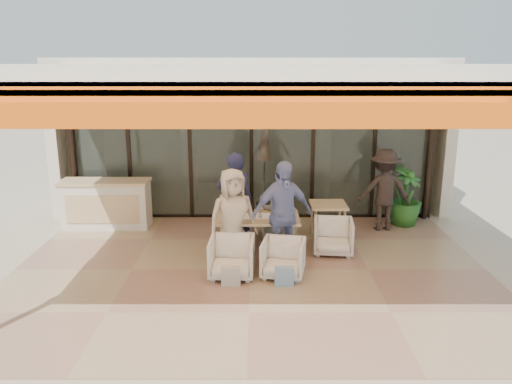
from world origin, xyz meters
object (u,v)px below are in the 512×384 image
(chair_far_right, at_px, (278,221))
(potted_palm, at_px, (405,197))
(chair_near_left, at_px, (232,255))
(diner_navy, at_px, (235,200))
(diner_cream, at_px, (233,218))
(diner_grey, at_px, (280,209))
(side_chair, at_px, (333,235))
(host_counter, at_px, (106,204))
(side_table, at_px, (328,209))
(chair_far_left, at_px, (236,222))
(standing_woman, at_px, (384,190))
(dining_table, at_px, (257,219))
(chair_near_right, at_px, (283,257))
(diner_periwinkle, at_px, (282,214))

(chair_far_right, bearing_deg, potted_palm, -169.46)
(chair_near_left, xyz_separation_m, potted_palm, (3.59, 2.68, 0.28))
(diner_navy, bearing_deg, chair_far_right, -151.50)
(diner_navy, relative_size, diner_cream, 1.07)
(diner_grey, bearing_deg, diner_cream, 48.93)
(diner_cream, xyz_separation_m, side_chair, (1.81, 0.53, -0.50))
(side_chair, bearing_deg, host_counter, 168.31)
(potted_palm, bearing_deg, diner_grey, -155.05)
(diner_navy, height_order, side_table, diner_navy)
(chair_far_left, xyz_separation_m, diner_cream, (0.00, -1.40, 0.52))
(chair_far_left, bearing_deg, standing_woman, -176.17)
(host_counter, height_order, potted_palm, potted_palm)
(diner_navy, bearing_deg, dining_table, 130.76)
(chair_near_right, relative_size, potted_palm, 0.54)
(standing_woman, bearing_deg, diner_grey, 20.43)
(diner_navy, xyz_separation_m, diner_periwinkle, (0.84, -0.90, 0.01))
(diner_grey, height_order, side_table, diner_grey)
(chair_near_right, xyz_separation_m, diner_cream, (-0.84, 0.50, 0.51))
(diner_grey, xyz_separation_m, side_chair, (0.97, -0.37, -0.38))
(chair_near_left, bearing_deg, standing_woman, 40.38)
(host_counter, height_order, diner_navy, diner_navy)
(side_chair, bearing_deg, diner_cream, -157.41)
(dining_table, height_order, diner_grey, diner_grey)
(chair_near_right, xyz_separation_m, side_table, (0.97, 1.78, 0.29))
(chair_far_left, bearing_deg, side_chair, 149.67)
(diner_navy, relative_size, standing_woman, 1.06)
(chair_near_left, bearing_deg, chair_far_right, 68.76)
(chair_near_left, relative_size, diner_navy, 0.40)
(dining_table, bearing_deg, chair_near_right, -66.00)
(side_table, bearing_deg, potted_palm, 26.84)
(diner_grey, bearing_deg, chair_far_right, -88.04)
(chair_far_left, height_order, diner_grey, diner_grey)
(diner_cream, height_order, standing_woman, standing_woman)
(chair_far_left, xyz_separation_m, diner_periwinkle, (0.84, -1.40, 0.59))
(diner_periwinkle, distance_m, side_chair, 1.24)
(dining_table, bearing_deg, diner_cream, -132.26)
(host_counter, bearing_deg, chair_near_left, -42.22)
(diner_cream, bearing_deg, side_table, 15.96)
(host_counter, height_order, side_table, host_counter)
(chair_far_right, bearing_deg, chair_far_left, -5.30)
(chair_near_left, bearing_deg, host_counter, 140.39)
(host_counter, xyz_separation_m, diner_periwinkle, (3.62, -2.02, 0.39))
(chair_far_right, bearing_deg, side_chair, 132.96)
(chair_far_right, distance_m, diner_navy, 1.13)
(chair_near_left, height_order, diner_navy, diner_navy)
(chair_far_left, bearing_deg, diner_periwinkle, 116.24)
(diner_grey, height_order, diner_cream, diner_cream)
(chair_near_left, distance_m, side_chair, 2.09)
(side_table, xyz_separation_m, potted_palm, (1.78, 0.90, 0.01))
(diner_cream, distance_m, side_chair, 1.95)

